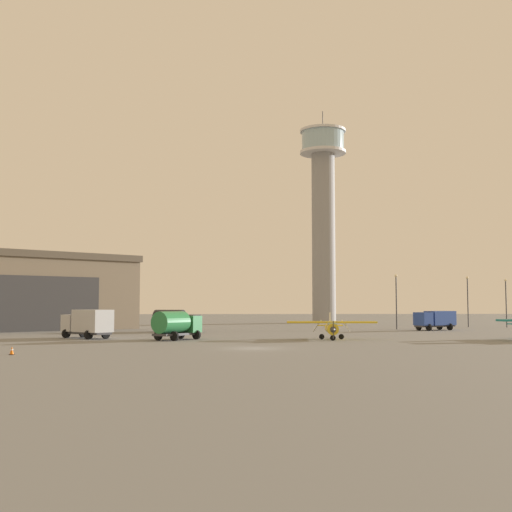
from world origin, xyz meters
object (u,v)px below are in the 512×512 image
Objects in this scene: control_tower at (323,205)px; airplane_yellow at (331,327)px; light_post_east at (396,296)px; truck_box_silver at (88,323)px; truck_fuel_tanker_black at (175,320)px; light_post_west at (468,297)px; light_post_north at (506,298)px; traffic_cone_near_left at (12,351)px; truck_box_blue at (435,319)px; truck_fuel_tanker_green at (176,324)px.

control_tower is 67.89m from airplane_yellow.
control_tower reaches higher than light_post_east.
truck_box_silver is at bearing -120.95° from control_tower.
light_post_west is (47.72, 17.16, 3.41)m from truck_fuel_tanker_black.
light_post_north is at bearing -47.20° from control_tower.
light_post_north reaches higher than truck_box_silver.
truck_fuel_tanker_black is at bearing -164.28° from light_post_north.
light_post_west reaches higher than airplane_yellow.
traffic_cone_near_left is at bearing -131.39° from light_post_east.
truck_box_blue is 0.81× the size of light_post_west.
airplane_yellow is 47.81m from light_post_west.
truck_fuel_tanker_green is 59.73m from light_post_west.
truck_fuel_tanker_black reaches higher than airplane_yellow.
truck_box_blue is at bearing -75.43° from control_tower.
traffic_cone_near_left is (-10.91, -19.88, -1.36)m from truck_fuel_tanker_green.
truck_box_blue is at bearing 27.47° from truck_fuel_tanker_black.
truck_fuel_tanker_black reaches higher than truck_box_blue.
traffic_cone_near_left is (-47.07, -44.21, -1.29)m from truck_box_blue.
truck_fuel_tanker_green is 0.74× the size of light_post_north.
truck_box_silver is 48.35m from light_post_east.
control_tower reaches higher than light_post_north.
truck_box_silver reaches higher than airplane_yellow.
airplane_yellow is 30.96m from truck_box_blue.
light_post_north reaches higher than truck_box_blue.
truck_fuel_tanker_black is 10.29× the size of traffic_cone_near_left.
light_post_east reaches higher than truck_fuel_tanker_black.
truck_fuel_tanker_green reaches higher than truck_box_blue.
truck_fuel_tanker_black is 34.03m from light_post_east.
truck_fuel_tanker_black is 55.51m from light_post_north.
truck_box_silver is 65.84m from light_post_west.
light_post_east is (41.44, 24.71, 3.24)m from truck_box_silver.
truck_fuel_tanker_black is (8.45, 17.02, -0.11)m from truck_box_silver.
control_tower reaches higher than truck_fuel_tanker_black.
truck_box_silver is at bearing 87.69° from traffic_cone_near_left.
truck_fuel_tanker_green is at bearing -82.68° from airplane_yellow.
light_post_east reaches higher than traffic_cone_near_left.
light_post_north is at bearing -20.86° from light_post_west.
truck_box_silver is at bearing -152.60° from light_post_north.
light_post_north is at bearing -172.37° from truck_box_blue.
traffic_cone_near_left is at bearing -81.39° from truck_fuel_tanker_black.
truck_box_silver reaches higher than truck_fuel_tanker_green.
airplane_yellow is 34.19m from traffic_cone_near_left.
truck_fuel_tanker_green reaches higher than airplane_yellow.
light_post_west reaches higher than traffic_cone_near_left.
light_post_east is at bearing -81.16° from control_tower.
light_post_west is at bearing 45.22° from traffic_cone_near_left.
truck_box_silver is (-26.67, 3.26, 0.43)m from airplane_yellow.
light_post_west is at bearing 159.14° from light_post_north.
airplane_yellow is at bearing -98.35° from control_tower.
airplane_yellow is 1.49× the size of truck_box_silver.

